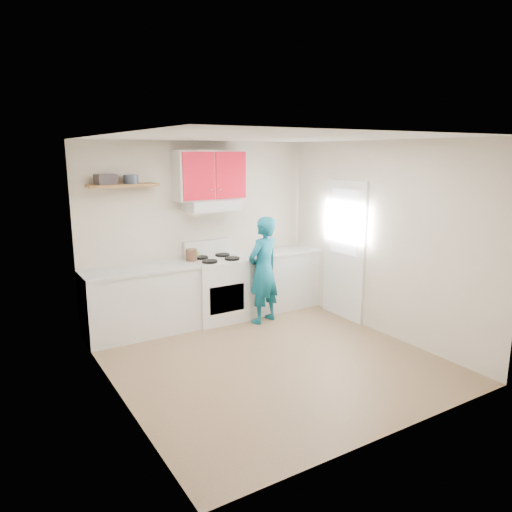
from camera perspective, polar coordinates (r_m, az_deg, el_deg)
floor at (r=5.93m, az=1.57°, el=-12.07°), size 3.80×3.80×0.00m
ceiling at (r=5.41m, az=1.74°, el=13.92°), size 3.60×3.80×0.04m
back_wall at (r=7.16m, az=-6.69°, el=3.00°), size 3.60×0.04×2.60m
front_wall at (r=4.12m, az=16.30°, el=-4.37°), size 3.60×0.04×2.60m
left_wall at (r=4.81m, az=-16.64°, el=-2.02°), size 0.04×3.80×2.60m
right_wall at (r=6.66m, az=14.74°, el=1.98°), size 0.04×3.80×2.60m
door at (r=7.19m, az=10.48°, el=0.68°), size 0.05×0.85×2.05m
door_glass at (r=7.10m, az=10.45°, el=4.02°), size 0.01×0.55×0.95m
counter_left at (r=6.72m, az=-13.51°, el=-5.34°), size 1.52×0.60×0.90m
counter_right at (r=7.63m, az=2.23°, el=-2.88°), size 1.32×0.60×0.90m
stove at (r=7.10m, az=-4.68°, el=-3.99°), size 0.76×0.65×0.92m
range_hood at (r=6.96m, az=-5.25°, el=6.04°), size 0.76×0.44×0.15m
upper_cabinets at (r=6.97m, az=-5.52°, el=9.55°), size 1.02×0.33×0.70m
shelf at (r=6.54m, az=-15.54°, el=8.11°), size 0.90×0.30×0.04m
books at (r=6.50m, az=-17.45°, el=8.70°), size 0.28×0.22×0.13m
tin at (r=6.55m, az=-14.66°, el=8.84°), size 0.21×0.21×0.12m
kettle at (r=7.02m, az=-7.47°, el=0.21°), size 0.22×0.22×0.14m
crock at (r=6.89m, az=-7.70°, el=0.03°), size 0.19×0.19×0.19m
cutting_board at (r=7.42m, az=1.59°, el=0.33°), size 0.34×0.26×0.02m
silicone_mat at (r=7.78m, az=5.08°, el=0.80°), size 0.28×0.24×0.01m
person at (r=6.91m, az=0.89°, el=-1.69°), size 0.65×0.53×1.56m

